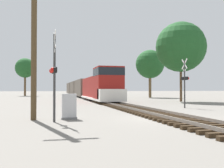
% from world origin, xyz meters
% --- Properties ---
extents(ground_plane, '(400.00, 400.00, 0.00)m').
position_xyz_m(ground_plane, '(0.00, 0.00, 0.00)').
color(ground_plane, slate).
extents(rail_track_bed, '(2.60, 160.00, 0.31)m').
position_xyz_m(rail_track_bed, '(0.00, -0.00, 0.14)').
color(rail_track_bed, '#382819').
rests_on(rail_track_bed, ground).
extents(freight_train, '(3.00, 59.97, 4.20)m').
position_xyz_m(freight_train, '(0.00, 42.38, 1.84)').
color(freight_train, maroon).
rests_on(freight_train, ground).
extents(crossing_signal_near, '(0.39, 1.01, 4.61)m').
position_xyz_m(crossing_signal_near, '(-6.33, -0.20, 2.53)').
color(crossing_signal_near, '#333333').
rests_on(crossing_signal_near, ground).
extents(crossing_signal_far, '(0.34, 1.00, 4.34)m').
position_xyz_m(crossing_signal_far, '(5.00, 7.23, 2.46)').
color(crossing_signal_far, '#333333').
rests_on(crossing_signal_far, ground).
extents(relay_cabinet, '(0.85, 0.52, 1.40)m').
position_xyz_m(relay_cabinet, '(-5.49, 0.94, 0.69)').
color(relay_cabinet, slate).
rests_on(relay_cabinet, ground).
extents(utility_pole, '(1.80, 0.30, 9.04)m').
position_xyz_m(utility_pole, '(-7.37, 0.96, 4.64)').
color(utility_pole, '#4C3A23').
rests_on(utility_pole, ground).
extents(tree_far_right, '(6.63, 6.63, 10.57)m').
position_xyz_m(tree_far_right, '(10.33, 17.96, 7.25)').
color(tree_far_right, brown).
rests_on(tree_far_right, ground).
extents(tree_mid_background, '(5.63, 5.63, 9.41)m').
position_xyz_m(tree_mid_background, '(12.62, 34.84, 6.56)').
color(tree_mid_background, brown).
rests_on(tree_mid_background, ground).
extents(tree_deep_background, '(4.85, 4.85, 9.34)m').
position_xyz_m(tree_deep_background, '(-12.66, 54.28, 6.86)').
color(tree_deep_background, brown).
rests_on(tree_deep_background, ground).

